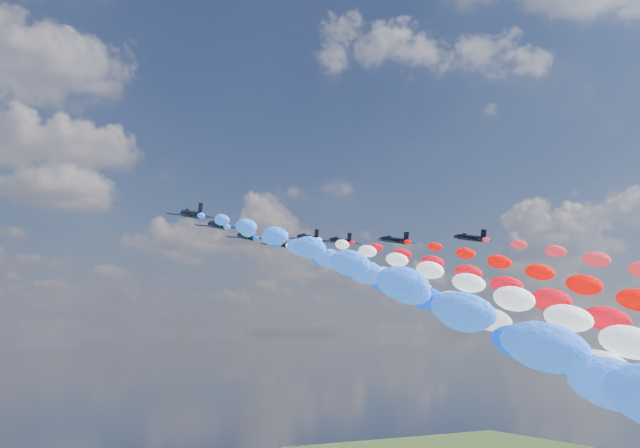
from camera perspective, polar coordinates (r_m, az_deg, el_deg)
jet_0 at (r=134.95m, az=-9.79°, el=0.74°), size 9.10×12.26×4.71m
trail_0 at (r=72.61m, az=8.37°, el=-7.37°), size 5.52×132.15×43.61m
jet_1 at (r=147.78m, az=-7.84°, el=-0.09°), size 9.11×12.27×4.71m
trail_1 at (r=86.45m, az=8.91°, el=-7.51°), size 5.52×132.15×43.61m
jet_2 at (r=164.14m, az=-5.67°, el=-0.95°), size 9.49×12.53×4.71m
trail_2 at (r=103.96m, az=9.61°, el=-7.63°), size 5.52×132.15×43.61m
jet_3 at (r=165.96m, az=-0.92°, el=-1.08°), size 9.09×12.25×4.71m
trail_3 at (r=109.56m, az=16.46°, el=-7.44°), size 5.52×132.15×43.61m
jet_4 at (r=176.56m, az=-3.18°, el=-1.51°), size 9.43×12.50×4.71m
trail_4 at (r=117.97m, az=11.67°, el=-7.65°), size 5.52×132.15×43.61m
jet_5 at (r=171.73m, az=1.58°, el=-1.32°), size 9.12×12.28×4.71m
trail_5 at (r=117.30m, az=19.16°, el=-7.36°), size 5.52×132.15×43.61m
jet_6 at (r=170.74m, az=5.75°, el=-1.24°), size 9.45×12.51×4.71m
jet_7 at (r=169.30m, az=11.47°, el=-1.05°), size 8.99×12.18×4.71m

